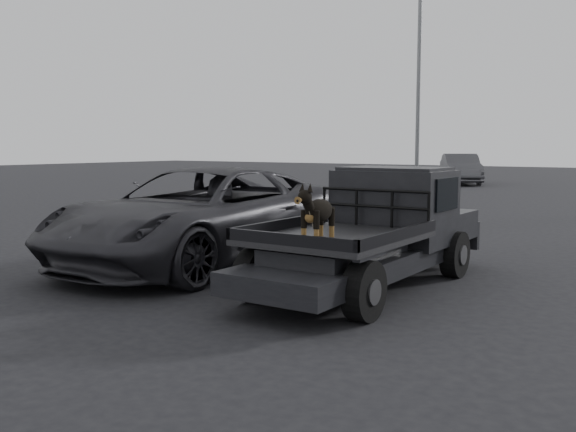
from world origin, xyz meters
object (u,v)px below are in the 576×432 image
Objects in this scene: dog at (318,216)px; parked_suv at (202,216)px; distant_car_a at (461,169)px; floodlight_near at (420,8)px; flatbed_ute at (367,258)px.

dog is 0.12× the size of parked_suv.
distant_car_a is at bearing 97.21° from parked_suv.
distant_car_a is at bearing 94.82° from floodlight_near.
distant_car_a is at bearing 105.76° from dog.
parked_suv reaches higher than distant_car_a.
flatbed_ute is 1.06× the size of distant_car_a.
floodlight_near reaches higher than parked_suv.
parked_suv is 26.65m from distant_car_a.
flatbed_ute is 0.86× the size of parked_suv.
distant_car_a is at bearing 106.27° from flatbed_ute.
floodlight_near is at bearing 109.67° from dog.
dog is at bearing -101.20° from distant_car_a.
parked_suv is (-3.41, 0.10, 0.42)m from flatbed_ute.
distant_car_a reaches higher than dog.
floodlight_near is (-7.05, 18.62, 7.66)m from flatbed_ute.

